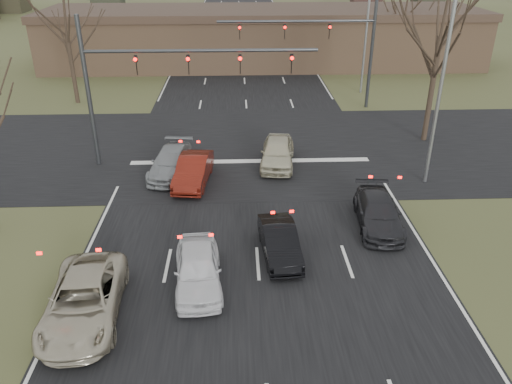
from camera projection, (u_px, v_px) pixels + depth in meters
ground at (262, 315)px, 16.73m from camera, size 360.00×360.00×0.00m
road_main at (241, 29)px, 70.18m from camera, size 14.00×300.00×0.02m
road_cross at (249, 148)px, 30.09m from camera, size 200.00×14.00×0.02m
building at (263, 36)px, 49.45m from camera, size 42.40×10.40×5.30m
mast_arm_near at (149, 73)px, 25.83m from camera, size 12.12×0.24×8.00m
mast_arm_far at (333, 38)px, 35.16m from camera, size 11.12×0.24×8.00m
streetlight_right_near at (439, 75)px, 23.42m from camera, size 2.34×0.25×10.00m
streetlight_right_far at (365, 21)px, 38.58m from camera, size 2.34×0.25×10.00m
tree_left_far at (61, 1)px, 35.22m from camera, size 5.70×5.70×9.50m
car_silver_suv at (84, 300)px, 16.36m from camera, size 2.65×5.19×1.40m
car_white_sedan at (198, 269)px, 17.93m from camera, size 1.99×4.22×1.40m
car_black_hatch at (280, 242)px, 19.67m from camera, size 1.63×3.87×1.24m
car_charcoal_sedan at (378, 213)px, 21.71m from camera, size 2.17×4.55×1.28m
car_grey_ahead at (171, 162)px, 26.56m from camera, size 2.38×4.79×1.34m
car_red_ahead at (193, 170)px, 25.53m from camera, size 1.96×4.40×1.40m
car_silver_ahead at (277, 152)px, 27.58m from camera, size 2.30×4.59×1.50m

